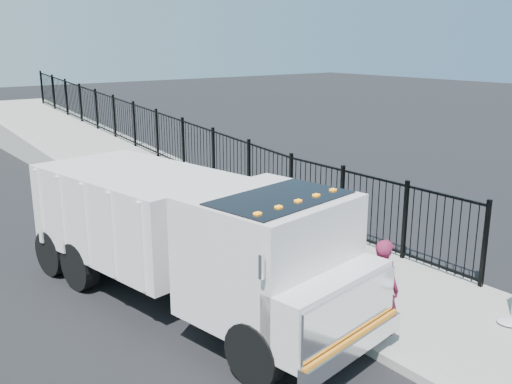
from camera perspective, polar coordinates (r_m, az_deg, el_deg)
ground at (r=11.42m, az=2.93°, el=-11.08°), size 120.00×120.00×0.00m
sidewalk at (r=11.48m, az=17.12°, el=-11.29°), size 3.55×12.00×0.12m
curb at (r=10.12m, az=10.47°, el=-14.47°), size 0.30×12.00×0.16m
ramp at (r=25.88m, az=-16.64°, el=3.14°), size 3.95×24.06×3.19m
iron_fence at (r=22.67m, az=-9.80°, el=4.27°), size 0.10×28.00×1.80m
truck at (r=10.82m, az=-6.49°, el=-4.16°), size 3.71×8.01×2.64m
worker at (r=10.03m, az=12.60°, el=-9.21°), size 0.41×0.62×1.69m
debris at (r=11.31m, az=23.91°, el=-11.76°), size 0.40×0.40×0.10m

